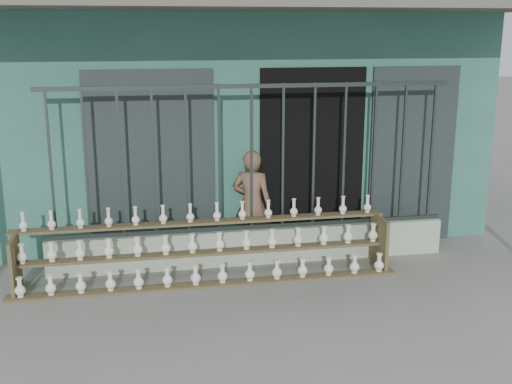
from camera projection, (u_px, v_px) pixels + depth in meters
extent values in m
plane|color=slate|center=(273.00, 305.00, 6.89)|extent=(60.00, 60.00, 0.00)
cube|color=#326B5B|center=(219.00, 108.00, 10.59)|extent=(7.00, 5.00, 3.20)
cube|color=black|center=(311.00, 159.00, 8.49)|extent=(1.40, 0.12, 2.40)
cube|color=#1E2928|center=(151.00, 166.00, 8.07)|extent=(1.60, 0.08, 2.40)
cube|color=#1E2928|center=(412.00, 156.00, 8.70)|extent=(1.20, 0.08, 2.40)
cube|color=#59544C|center=(253.00, 4.00, 7.25)|extent=(7.40, 2.00, 0.12)
cube|color=#A9C1A5|center=(252.00, 246.00, 8.07)|extent=(5.00, 0.20, 0.45)
cube|color=#283330|center=(51.00, 166.00, 7.37)|extent=(0.03, 0.03, 1.80)
cube|color=#283330|center=(86.00, 164.00, 7.44)|extent=(0.03, 0.03, 1.80)
cube|color=#283330|center=(120.00, 163.00, 7.51)|extent=(0.03, 0.03, 1.80)
cube|color=#283330|center=(154.00, 162.00, 7.58)|extent=(0.03, 0.03, 1.80)
cube|color=#283330|center=(187.00, 161.00, 7.65)|extent=(0.03, 0.03, 1.80)
cube|color=#283330|center=(219.00, 159.00, 7.72)|extent=(0.03, 0.03, 1.80)
cube|color=#283330|center=(251.00, 158.00, 7.79)|extent=(0.03, 0.03, 1.80)
cube|color=#283330|center=(283.00, 157.00, 7.86)|extent=(0.03, 0.03, 1.80)
cube|color=#283330|center=(314.00, 156.00, 7.94)|extent=(0.03, 0.03, 1.80)
cube|color=#283330|center=(344.00, 155.00, 8.01)|extent=(0.03, 0.03, 1.80)
cube|color=#283330|center=(374.00, 154.00, 8.08)|extent=(0.03, 0.03, 1.80)
cube|color=#283330|center=(403.00, 153.00, 8.15)|extent=(0.03, 0.03, 1.80)
cube|color=#283330|center=(432.00, 151.00, 8.22)|extent=(0.03, 0.03, 1.80)
cube|color=#283330|center=(251.00, 86.00, 7.58)|extent=(5.00, 0.04, 0.05)
cube|color=#283330|center=(252.00, 227.00, 8.01)|extent=(5.00, 0.04, 0.05)
cube|color=brown|center=(209.00, 284.00, 7.40)|extent=(4.50, 0.18, 0.03)
cube|color=brown|center=(206.00, 253.00, 7.56)|extent=(4.50, 0.18, 0.03)
cube|color=brown|center=(204.00, 222.00, 7.72)|extent=(4.50, 0.18, 0.03)
cube|color=brown|center=(15.00, 264.00, 7.17)|extent=(0.04, 0.55, 0.64)
cube|color=brown|center=(379.00, 241.00, 7.95)|extent=(0.04, 0.55, 0.64)
imported|color=brown|center=(252.00, 204.00, 8.20)|extent=(0.61, 0.52, 1.40)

